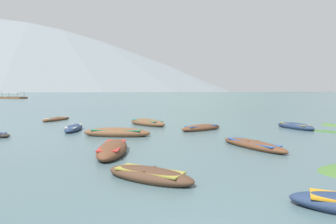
{
  "coord_description": "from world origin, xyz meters",
  "views": [
    {
      "loc": [
        -0.33,
        -4.43,
        2.97
      ],
      "look_at": [
        -2.31,
        34.31,
        0.1
      ],
      "focal_mm": 30.61,
      "sensor_mm": 36.0,
      "label": 1
    }
  ],
  "objects": [
    {
      "name": "rowboat_6",
      "position": [
        3.35,
        10.55,
        0.16
      ],
      "size": [
        3.18,
        4.22,
        0.5
      ],
      "color": "brown",
      "rests_on": "ground"
    },
    {
      "name": "rowboat_3",
      "position": [
        1.09,
        17.14,
        0.18
      ],
      "size": [
        3.59,
        3.13,
        0.56
      ],
      "color": "brown",
      "rests_on": "ground"
    },
    {
      "name": "rowboat_10",
      "position": [
        -3.62,
        8.72,
        0.22
      ],
      "size": [
        1.57,
        4.05,
        0.7
      ],
      "color": "brown",
      "rests_on": "ground"
    },
    {
      "name": "rowboat_5",
      "position": [
        -1.42,
        4.87,
        0.17
      ],
      "size": [
        3.41,
        2.42,
        0.54
      ],
      "color": "#4C3323",
      "rests_on": "ground"
    },
    {
      "name": "ground_plane",
      "position": [
        0.0,
        1500.0,
        0.0
      ],
      "size": [
        6000.0,
        6000.0,
        0.0
      ],
      "primitive_type": "plane",
      "color": "#476066"
    },
    {
      "name": "mountain_1",
      "position": [
        -738.61,
        1462.69,
        244.29
      ],
      "size": [
        2027.7,
        2027.7,
        488.58
      ],
      "primitive_type": "cone",
      "color": "slate",
      "rests_on": "ground"
    },
    {
      "name": "rowboat_4",
      "position": [
        -8.5,
        16.5,
        0.17
      ],
      "size": [
        1.59,
        3.71,
        0.55
      ],
      "color": "navy",
      "rests_on": "ground"
    },
    {
      "name": "rowboat_1",
      "position": [
        -12.95,
        23.46,
        0.14
      ],
      "size": [
        2.0,
        3.72,
        0.43
      ],
      "color": "brown",
      "rests_on": "ground"
    },
    {
      "name": "weed_patch_3",
      "position": [
        12.52,
        20.95,
        0.0
      ],
      "size": [
        2.13,
        2.95,
        0.14
      ],
      "primitive_type": "ellipsoid",
      "rotation": [
        0.0,
        0.0,
        1.26
      ],
      "color": "#477033",
      "rests_on": "ground"
    },
    {
      "name": "ferry_0",
      "position": [
        -65.0,
        101.71,
        0.45
      ],
      "size": [
        11.26,
        6.89,
        2.54
      ],
      "color": "brown",
      "rests_on": "ground"
    },
    {
      "name": "rowboat_9",
      "position": [
        -3.37,
        20.02,
        0.22
      ],
      "size": [
        3.99,
        3.8,
        0.7
      ],
      "color": "brown",
      "rests_on": "ground"
    },
    {
      "name": "rowboat_13",
      "position": [
        8.52,
        18.4,
        0.19
      ],
      "size": [
        2.48,
        3.57,
        0.59
      ],
      "color": "navy",
      "rests_on": "ground"
    },
    {
      "name": "weed_patch_0",
      "position": [
        10.42,
        16.64,
        0.0
      ],
      "size": [
        3.13,
        2.78,
        0.14
      ],
      "primitive_type": "ellipsoid",
      "rotation": [
        0.0,
        0.0,
        2.49
      ],
      "color": "#38662D",
      "rests_on": "ground"
    },
    {
      "name": "mountain_2",
      "position": [
        -136.96,
        1698.74,
        249.44
      ],
      "size": [
        1483.77,
        1483.77,
        498.89
      ],
      "primitive_type": "cone",
      "color": "slate",
      "rests_on": "ground"
    },
    {
      "name": "mountain_3",
      "position": [
        288.48,
        1750.29,
        239.74
      ],
      "size": [
        1193.42,
        1193.42,
        479.49
      ],
      "primitive_type": "cone",
      "color": "#4C5B56",
      "rests_on": "ground"
    },
    {
      "name": "rowboat_2",
      "position": [
        -4.66,
        14.07,
        0.22
      ],
      "size": [
        4.57,
        1.6,
        0.7
      ],
      "color": "brown",
      "rests_on": "ground"
    }
  ]
}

